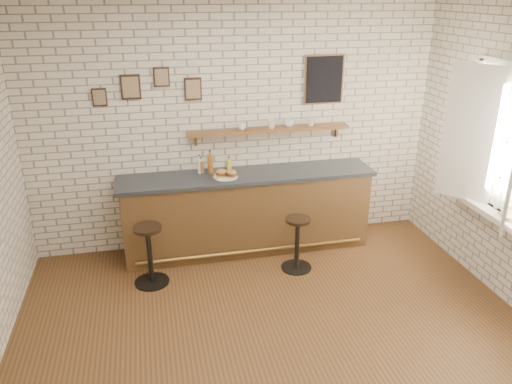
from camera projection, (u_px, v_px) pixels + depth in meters
The scene contains 21 objects.
ground at pixel (276, 330), 4.85m from camera, with size 5.00×5.00×0.00m, color brown.
bar_counter at pixel (247, 212), 6.20m from camera, with size 3.10×0.65×1.01m.
sandwich_plate at pixel (226, 177), 5.89m from camera, with size 0.28×0.28×0.01m, color white.
ciabatta_sandwich at pixel (226, 173), 5.87m from camera, with size 0.26×0.19×0.08m.
potato_chips at pixel (224, 176), 5.88m from camera, with size 0.26×0.19×0.00m.
bitters_bottle_brown at pixel (201, 167), 6.00m from camera, with size 0.06×0.06×0.20m.
bitters_bottle_white at pixel (200, 166), 5.99m from camera, with size 0.06×0.06×0.23m.
bitters_bottle_amber at pixel (210, 163), 6.01m from camera, with size 0.07×0.07×0.28m.
condiment_bottle_yellow at pixel (229, 165), 6.07m from camera, with size 0.06×0.06×0.19m.
bar_stool_left at pixel (150, 253), 5.49m from camera, with size 0.39×0.39×0.70m.
bar_stool_right at pixel (297, 242), 5.79m from camera, with size 0.38×0.38×0.65m.
wall_shelf at pixel (269, 130), 6.09m from camera, with size 2.00×0.18×0.18m.
shelf_cup_a at pixel (241, 126), 5.99m from camera, with size 0.11×0.11×0.09m, color white.
shelf_cup_b at pixel (272, 124), 6.06m from camera, with size 0.11×0.11×0.10m, color white.
shelf_cup_c at pixel (289, 123), 6.11m from camera, with size 0.12×0.12×0.10m, color white.
shelf_cup_d at pixel (311, 122), 6.17m from camera, with size 0.10×0.10×0.09m, color white.
back_wall_decor at pixel (254, 83), 5.91m from camera, with size 2.96×0.02×0.56m.
window_sill at pixel (489, 211), 5.26m from camera, with size 0.20×1.35×0.06m.
casement_window at pixel (499, 143), 4.97m from camera, with size 0.40×1.30×1.56m.
book_lower at pixel (503, 217), 5.03m from camera, with size 0.16×0.22×0.02m, color tan.
book_upper at pixel (501, 214), 5.05m from camera, with size 0.15×0.21×0.02m, color tan.
Camera 1 is at (-1.06, -3.84, 3.08)m, focal length 35.00 mm.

